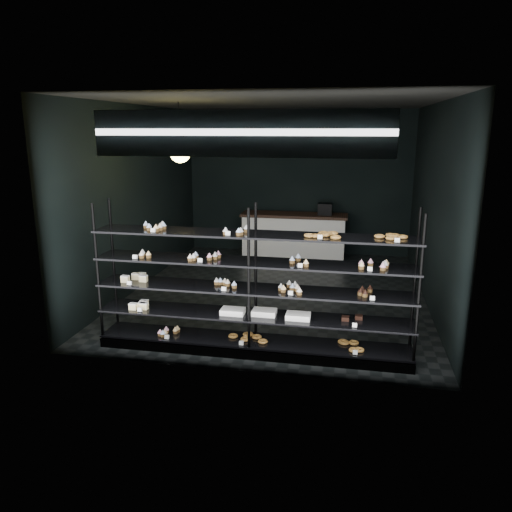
# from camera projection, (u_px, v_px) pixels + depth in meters

# --- Properties ---
(room) EXTENTS (5.01, 6.01, 3.20)m
(room) POSITION_uv_depth(u_px,v_px,m) (278.00, 202.00, 8.39)
(room) COLOR black
(room) RESTS_ON ground
(display_shelf) EXTENTS (4.00, 0.50, 1.91)m
(display_shelf) POSITION_uv_depth(u_px,v_px,m) (251.00, 306.00, 6.30)
(display_shelf) COLOR black
(display_shelf) RESTS_ON room
(signage) EXTENTS (3.30, 0.05, 0.50)m
(signage) POSITION_uv_depth(u_px,v_px,m) (239.00, 133.00, 5.32)
(signage) COLOR #0E1446
(signage) RESTS_ON room
(pendant_lamp) EXTENTS (0.31, 0.31, 0.88)m
(pendant_lamp) POSITION_uv_depth(u_px,v_px,m) (180.00, 152.00, 7.47)
(pendant_lamp) COLOR black
(pendant_lamp) RESTS_ON room
(service_counter) EXTENTS (2.31, 0.65, 1.23)m
(service_counter) POSITION_uv_depth(u_px,v_px,m) (294.00, 235.00, 11.04)
(service_counter) COLOR silver
(service_counter) RESTS_ON room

